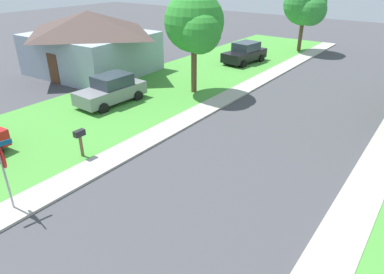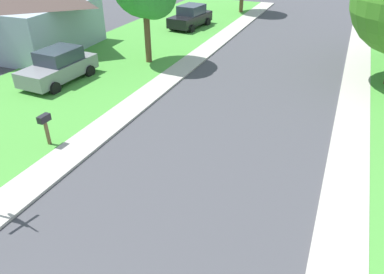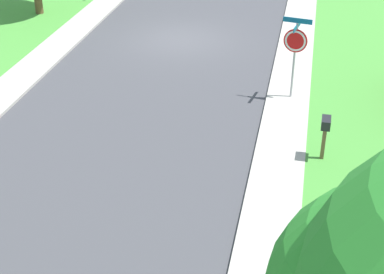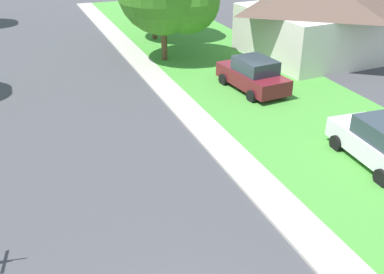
{
  "view_description": "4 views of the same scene",
  "coord_description": "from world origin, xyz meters",
  "px_view_note": "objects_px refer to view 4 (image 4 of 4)",
  "views": [
    {
      "loc": [
        5.87,
        0.58,
        7.55
      ],
      "look_at": [
        -1.5,
        10.62,
        1.4
      ],
      "focal_mm": 32.53,
      "sensor_mm": 36.0,
      "label": 1
    },
    {
      "loc": [
        3.78,
        -0.2,
        7.33
      ],
      "look_at": [
        -0.17,
        9.01,
        1.4
      ],
      "focal_mm": 33.85,
      "sensor_mm": 36.0,
      "label": 2
    },
    {
      "loc": [
        -5.11,
        22.47,
        8.51
      ],
      "look_at": [
        -2.59,
        10.28,
        1.4
      ],
      "focal_mm": 54.66,
      "sensor_mm": 36.0,
      "label": 3
    },
    {
      "loc": [
        -2.36,
        -5.82,
        8.62
      ],
      "look_at": [
        2.89,
        7.32,
        1.4
      ],
      "focal_mm": 42.78,
      "sensor_mm": 36.0,
      "label": 4
    }
  ],
  "objects_px": {
    "car_white_near_corner": "(382,143)",
    "house_right_setback": "(321,18)",
    "car_maroon_driveway_right": "(253,75)",
    "car_green_kerbside_mid": "(163,11)"
  },
  "relations": [
    {
      "from": "car_white_near_corner",
      "to": "house_right_setback",
      "type": "bearing_deg",
      "value": 63.75
    },
    {
      "from": "car_maroon_driveway_right",
      "to": "house_right_setback",
      "type": "bearing_deg",
      "value": 30.54
    },
    {
      "from": "car_maroon_driveway_right",
      "to": "house_right_setback",
      "type": "distance_m",
      "value": 8.14
    },
    {
      "from": "car_maroon_driveway_right",
      "to": "house_right_setback",
      "type": "relative_size",
      "value": 0.47
    },
    {
      "from": "car_white_near_corner",
      "to": "house_right_setback",
      "type": "xyz_separation_m",
      "value": [
        6.11,
        12.39,
        1.5
      ]
    },
    {
      "from": "car_maroon_driveway_right",
      "to": "car_white_near_corner",
      "type": "bearing_deg",
      "value": -84.65
    },
    {
      "from": "car_maroon_driveway_right",
      "to": "house_right_setback",
      "type": "height_order",
      "value": "house_right_setback"
    },
    {
      "from": "car_white_near_corner",
      "to": "house_right_setback",
      "type": "height_order",
      "value": "house_right_setback"
    },
    {
      "from": "car_green_kerbside_mid",
      "to": "car_white_near_corner",
      "type": "bearing_deg",
      "value": -89.84
    },
    {
      "from": "car_maroon_driveway_right",
      "to": "car_white_near_corner",
      "type": "relative_size",
      "value": 1.01
    }
  ]
}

